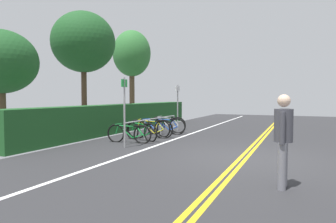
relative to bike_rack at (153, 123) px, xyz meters
The scene contains 18 objects.
ground_plane 4.86m from the bike_rack, 123.85° to the right, with size 38.29×11.44×0.05m, color #2B2B2D.
centre_line_yellow_inner 4.92m from the bike_rack, 123.33° to the right, with size 34.46×0.10×0.00m, color gold.
centre_line_yellow_outer 4.79m from the bike_rack, 124.39° to the right, with size 34.46×0.10×0.00m, color gold.
bike_lane_stripe_white 2.93m from the bike_rack, 158.98° to the right, with size 34.46×0.12×0.00m, color white.
bike_rack is the anchor object (origin of this frame).
bicycle_0 1.72m from the bike_rack, behind, with size 0.46×1.68×0.69m.
bicycle_1 1.04m from the bike_rack, behind, with size 0.66×1.60×0.71m.
bicycle_2 0.42m from the bike_rack, behind, with size 0.65×1.71×0.77m.
bicycle_3 0.43m from the bike_rack, 21.88° to the left, with size 0.63×1.69×0.71m.
bicycle_4 1.02m from the bike_rack, ahead, with size 0.52×1.65×0.74m.
bicycle_5 1.65m from the bike_rack, ahead, with size 0.46×1.72×0.75m.
pedestrian 7.26m from the bike_rack, 135.50° to the right, with size 0.49×0.32×1.65m.
sign_post_near 2.75m from the bike_rack, behind, with size 0.36×0.06×2.21m.
sign_post_far 2.69m from the bike_rack, ahead, with size 0.36×0.08×2.16m.
hedge_backdrop 2.78m from the bike_rack, 57.28° to the left, with size 13.33×0.90×1.25m, color #1C4C21.
tree_near_left 5.87m from the bike_rack, 128.86° to the left, with size 2.53×2.53×3.93m.
tree_mid 5.44m from the bike_rack, 78.74° to the left, with size 2.95×2.95×5.57m.
tree_far_right 8.40m from the bike_rack, 36.45° to the left, with size 2.39×2.39×5.77m.
Camera 1 is at (-8.17, -1.33, 1.62)m, focal length 32.66 mm.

